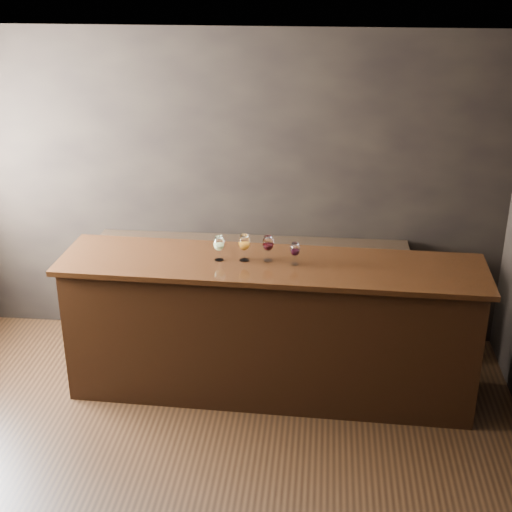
# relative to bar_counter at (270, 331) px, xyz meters

# --- Properties ---
(ground) EXTENTS (5.00, 5.00, 0.00)m
(ground) POSITION_rel_bar_counter_xyz_m (-0.51, -1.26, -0.56)
(ground) COLOR black
(ground) RESTS_ON ground
(room_shell) EXTENTS (5.02, 4.52, 2.81)m
(room_shell) POSITION_rel_bar_counter_xyz_m (-0.75, -1.14, 1.25)
(room_shell) COLOR black
(room_shell) RESTS_ON ground
(bar_counter) EXTENTS (3.21, 0.78, 1.12)m
(bar_counter) POSITION_rel_bar_counter_xyz_m (0.00, 0.00, 0.00)
(bar_counter) COLOR black
(bar_counter) RESTS_ON ground
(bar_top) EXTENTS (3.32, 0.86, 0.04)m
(bar_top) POSITION_rel_bar_counter_xyz_m (0.00, 0.00, 0.58)
(bar_top) COLOR black
(bar_top) RESTS_ON bar_counter
(back_bar_shelf) EXTENTS (2.76, 0.40, 0.99)m
(back_bar_shelf) POSITION_rel_bar_counter_xyz_m (-0.24, 0.77, -0.06)
(back_bar_shelf) COLOR black
(back_bar_shelf) RESTS_ON ground
(glass_white) EXTENTS (0.08, 0.08, 0.20)m
(glass_white) POSITION_rel_bar_counter_xyz_m (-0.40, 0.01, 0.73)
(glass_white) COLOR white
(glass_white) RESTS_ON bar_top
(glass_amber) EXTENTS (0.09, 0.09, 0.21)m
(glass_amber) POSITION_rel_bar_counter_xyz_m (-0.21, 0.03, 0.74)
(glass_amber) COLOR white
(glass_amber) RESTS_ON bar_top
(glass_red_a) EXTENTS (0.09, 0.09, 0.21)m
(glass_red_a) POSITION_rel_bar_counter_xyz_m (-0.02, 0.04, 0.74)
(glass_red_a) COLOR white
(glass_red_a) RESTS_ON bar_top
(glass_red_b) EXTENTS (0.08, 0.08, 0.18)m
(glass_red_b) POSITION_rel_bar_counter_xyz_m (0.19, -0.01, 0.72)
(glass_red_b) COLOR white
(glass_red_b) RESTS_ON bar_top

